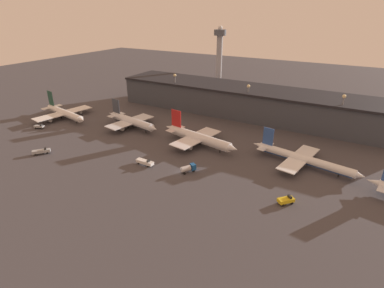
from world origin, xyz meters
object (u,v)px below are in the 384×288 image
at_px(service_vehicle_2, 286,200).
at_px(control_tower, 219,54).
at_px(service_vehicle_0, 41,151).
at_px(service_vehicle_4, 39,126).
at_px(airplane_2, 198,138).
at_px(service_vehicle_1, 145,162).
at_px(airplane_0, 64,113).
at_px(airplane_3, 303,159).
at_px(airplane_1, 131,121).
at_px(service_vehicle_3, 188,168).

distance_m(service_vehicle_2, control_tower, 154.14).
bearing_deg(service_vehicle_0, service_vehicle_4, 96.30).
bearing_deg(service_vehicle_4, airplane_2, -4.42).
relative_size(service_vehicle_1, service_vehicle_2, 1.41).
xyz_separation_m(airplane_0, airplane_2, (86.02, 5.83, 0.42)).
height_order(airplane_3, service_vehicle_2, airplane_3).
xyz_separation_m(airplane_1, control_tower, (5.25, 98.14, 23.75)).
relative_size(service_vehicle_0, service_vehicle_3, 1.10).
bearing_deg(service_vehicle_1, service_vehicle_4, 178.03).
bearing_deg(airplane_1, airplane_0, -159.76).
relative_size(airplane_1, service_vehicle_2, 6.89).
bearing_deg(airplane_0, service_vehicle_0, -40.54).
relative_size(airplane_3, service_vehicle_0, 6.55).
relative_size(airplane_2, service_vehicle_4, 7.46).
height_order(airplane_0, airplane_1, airplane_0).
bearing_deg(airplane_1, service_vehicle_1, -32.73).
height_order(airplane_2, control_tower, control_tower).
distance_m(airplane_2, control_tower, 109.24).
xyz_separation_m(service_vehicle_2, control_tower, (-84.17, 126.46, 26.11)).
bearing_deg(service_vehicle_4, service_vehicle_0, -53.92).
bearing_deg(service_vehicle_3, service_vehicle_0, 137.06).
distance_m(service_vehicle_3, service_vehicle_4, 93.17).
bearing_deg(airplane_2, control_tower, 120.38).
bearing_deg(service_vehicle_3, airplane_2, 50.96).
bearing_deg(service_vehicle_4, service_vehicle_2, -21.22).
bearing_deg(airplane_3, service_vehicle_0, -145.54).
distance_m(airplane_1, service_vehicle_3, 57.27).
height_order(airplane_0, service_vehicle_0, airplane_0).
distance_m(airplane_2, service_vehicle_4, 87.66).
xyz_separation_m(service_vehicle_0, service_vehicle_4, (-28.55, 19.23, -0.18)).
height_order(service_vehicle_3, control_tower, control_tower).
bearing_deg(service_vehicle_0, airplane_3, -25.46).
bearing_deg(service_vehicle_1, airplane_2, 72.60).
height_order(airplane_1, airplane_2, airplane_2).
height_order(airplane_2, airplane_3, airplane_2).
distance_m(service_vehicle_2, service_vehicle_3, 38.67).
height_order(airplane_2, service_vehicle_1, airplane_2).
relative_size(service_vehicle_3, service_vehicle_4, 1.11).
distance_m(airplane_3, service_vehicle_3, 46.95).
bearing_deg(service_vehicle_4, airplane_3, -8.34).
xyz_separation_m(airplane_2, service_vehicle_1, (-9.69, -28.14, -2.44)).
relative_size(service_vehicle_1, control_tower, 0.17).
xyz_separation_m(service_vehicle_1, service_vehicle_3, (18.44, 3.73, 0.40)).
bearing_deg(airplane_3, service_vehicle_4, -158.19).
relative_size(airplane_1, service_vehicle_3, 6.11).
bearing_deg(airplane_3, airplane_2, -165.57).
distance_m(airplane_1, control_tower, 101.11).
distance_m(airplane_3, service_vehicle_4, 133.69).
bearing_deg(service_vehicle_2, service_vehicle_0, 141.58).
distance_m(airplane_3, service_vehicle_2, 29.88).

